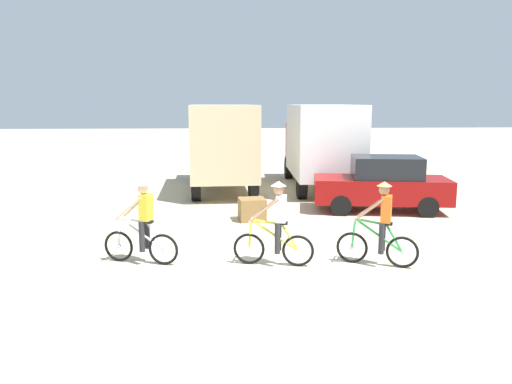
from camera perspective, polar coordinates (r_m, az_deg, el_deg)
The scene contains 8 objects.
ground_plane at distance 10.08m, azimuth 1.23°, elevation -9.87°, with size 120.00×120.00×0.00m, color beige.
box_truck_tan_camper at distance 20.15m, azimuth -3.83°, elevation 5.55°, with size 2.64×6.84×3.35m.
box_truck_avon_van at distance 20.61m, azimuth 7.28°, elevation 5.59°, with size 2.56×6.81×3.35m.
sedan_parked at distance 16.62m, azimuth 13.99°, elevation 0.89°, with size 4.42×2.38×1.76m.
cyclist_orange_shirt at distance 11.13m, azimuth -12.64°, elevation -3.65°, with size 1.67×0.68×1.82m.
cyclist_cowboy_hat at distance 10.74m, azimuth 2.29°, elevation -3.92°, with size 1.71×0.57×1.82m.
cyclist_near_camera at distance 11.03m, azimuth 13.81°, elevation -3.83°, with size 1.62×0.80×1.82m.
supply_crate at distance 14.96m, azimuth -0.45°, elevation -1.96°, with size 0.75×0.72×0.66m, color olive.
Camera 1 is at (-0.79, -9.45, 3.42)m, focal length 35.63 mm.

